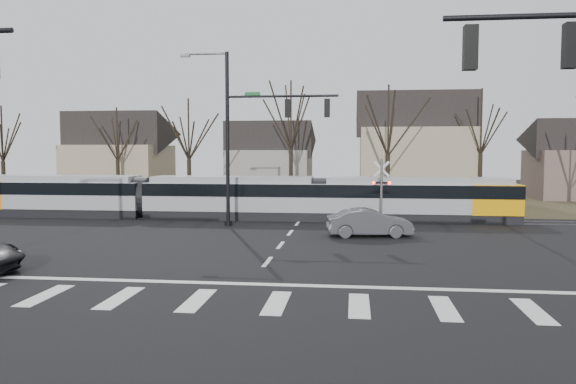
# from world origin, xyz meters

# --- Properties ---
(ground) EXTENTS (140.00, 140.00, 0.00)m
(ground) POSITION_xyz_m (0.00, 0.00, 0.00)
(ground) COLOR black
(grass_verge) EXTENTS (140.00, 28.00, 0.01)m
(grass_verge) POSITION_xyz_m (0.00, 32.00, 0.01)
(grass_verge) COLOR #38331E
(grass_verge) RESTS_ON ground
(crosswalk) EXTENTS (27.00, 2.60, 0.01)m
(crosswalk) POSITION_xyz_m (0.00, -4.00, 0.01)
(crosswalk) COLOR silver
(crosswalk) RESTS_ON ground
(stop_line) EXTENTS (28.00, 0.35, 0.01)m
(stop_line) POSITION_xyz_m (0.00, -1.80, 0.01)
(stop_line) COLOR silver
(stop_line) RESTS_ON ground
(lane_dashes) EXTENTS (0.18, 30.00, 0.01)m
(lane_dashes) POSITION_xyz_m (0.00, 16.00, 0.01)
(lane_dashes) COLOR silver
(lane_dashes) RESTS_ON ground
(rail_pair) EXTENTS (90.00, 1.52, 0.06)m
(rail_pair) POSITION_xyz_m (0.00, 15.80, 0.03)
(rail_pair) COLOR #59595E
(rail_pair) RESTS_ON ground
(tram) EXTENTS (36.52, 2.71, 2.77)m
(tram) POSITION_xyz_m (-4.64, 16.00, 1.51)
(tram) COLOR gray
(tram) RESTS_ON ground
(sedan) EXTENTS (2.68, 4.79, 1.45)m
(sedan) POSITION_xyz_m (4.23, 9.24, 0.72)
(sedan) COLOR #45464B
(sedan) RESTS_ON ground
(signal_pole_far) EXTENTS (9.28, 0.44, 10.20)m
(signal_pole_far) POSITION_xyz_m (-2.41, 12.50, 5.70)
(signal_pole_far) COLOR black
(signal_pole_far) RESTS_ON ground
(rail_crossing_signal) EXTENTS (1.08, 0.36, 4.00)m
(rail_crossing_signal) POSITION_xyz_m (5.00, 12.79, 1.89)
(rail_crossing_signal) COLOR #59595B
(rail_crossing_signal) RESTS_ON ground
(tree_row) EXTENTS (59.20, 7.20, 10.00)m
(tree_row) POSITION_xyz_m (2.00, 26.00, 5.00)
(tree_row) COLOR black
(tree_row) RESTS_ON ground
(house_a) EXTENTS (9.72, 8.64, 8.60)m
(house_a) POSITION_xyz_m (-20.00, 34.00, 4.46)
(house_a) COLOR gray
(house_a) RESTS_ON ground
(house_b) EXTENTS (8.64, 7.56, 7.65)m
(house_b) POSITION_xyz_m (-5.00, 36.00, 3.97)
(house_b) COLOR gray
(house_b) RESTS_ON ground
(house_c) EXTENTS (10.80, 8.64, 10.10)m
(house_c) POSITION_xyz_m (9.00, 33.00, 5.23)
(house_c) COLOR gray
(house_c) RESTS_ON ground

